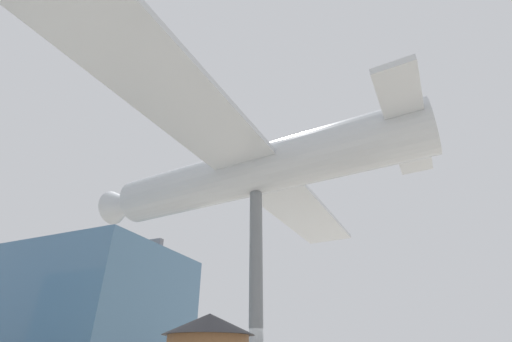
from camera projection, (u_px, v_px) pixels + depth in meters
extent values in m
cube|color=slate|center=(66.00, 320.00, 22.44)|extent=(9.16, 14.34, 8.14)
cube|color=slate|center=(83.00, 254.00, 24.56)|extent=(0.36, 13.62, 0.60)
cylinder|color=slate|center=(256.00, 298.00, 9.74)|extent=(0.40, 0.40, 6.60)
cylinder|color=#B2B7BC|center=(256.00, 171.00, 11.76)|extent=(2.73, 11.28, 1.68)
cube|color=#B2B7BC|center=(256.00, 171.00, 11.76)|extent=(17.28, 3.86, 0.18)
cube|color=#B2B7BC|center=(407.00, 128.00, 9.81)|extent=(5.56, 1.51, 0.18)
cube|color=#B2B7BC|center=(400.00, 102.00, 10.30)|extent=(0.28, 1.11, 1.91)
cone|color=#B2B7BC|center=(124.00, 205.00, 14.31)|extent=(1.55, 1.47, 1.43)
sphere|color=black|center=(110.00, 208.00, 14.65)|extent=(0.44, 0.44, 0.44)
cone|color=#2D2D33|center=(209.00, 324.00, 4.59)|extent=(1.23, 1.23, 0.27)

